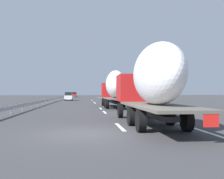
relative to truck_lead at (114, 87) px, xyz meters
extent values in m
plane|color=#38383A|center=(20.00, 3.60, -2.49)|extent=(260.00, 260.00, 0.00)
cube|color=white|center=(-18.00, 1.80, -2.49)|extent=(3.20, 0.20, 0.01)
cube|color=white|center=(-7.58, 1.80, -2.49)|extent=(3.20, 0.20, 0.01)
cube|color=white|center=(-2.00, 1.80, -2.49)|extent=(3.20, 0.20, 0.01)
cube|color=white|center=(12.82, 1.80, -2.49)|extent=(3.20, 0.20, 0.01)
cube|color=white|center=(16.52, 1.80, -2.49)|extent=(3.20, 0.20, 0.01)
cube|color=white|center=(29.40, 1.80, -2.49)|extent=(3.20, 0.20, 0.01)
cube|color=white|center=(33.14, 1.80, -2.49)|extent=(3.20, 0.20, 0.01)
cube|color=white|center=(25.00, -1.90, -2.49)|extent=(110.00, 0.20, 0.01)
cube|color=#B21919|center=(4.06, 0.00, -0.34)|extent=(2.40, 2.50, 1.90)
cube|color=black|center=(5.16, 0.00, 0.16)|extent=(0.08, 2.12, 0.80)
cube|color=#262628|center=(1.30, 0.00, -1.82)|extent=(10.18, 0.70, 0.24)
cube|color=#59544C|center=(-1.47, 0.00, -1.35)|extent=(8.66, 2.50, 0.12)
ellipsoid|color=white|center=(-0.99, 0.00, 0.32)|extent=(6.51, 2.20, 3.22)
cube|color=red|center=(-5.77, -0.69, -1.59)|extent=(0.04, 0.56, 0.56)
cylinder|color=black|center=(4.06, 1.10, -1.97)|extent=(1.04, 0.30, 1.04)
cylinder|color=black|center=(4.06, -1.10, -1.97)|extent=(1.04, 0.30, 1.04)
cylinder|color=black|center=(-0.27, 1.10, -1.97)|extent=(1.04, 0.35, 1.04)
cylinder|color=black|center=(-0.27, -1.10, -1.97)|extent=(1.04, 0.35, 1.04)
cylinder|color=black|center=(-2.67, 1.10, -1.97)|extent=(1.04, 0.35, 1.04)
cylinder|color=black|center=(-2.67, -1.10, -1.97)|extent=(1.04, 0.35, 1.04)
cube|color=#B21919|center=(-13.10, 0.00, -0.34)|extent=(2.40, 2.50, 1.90)
cube|color=black|center=(-12.00, 0.00, 0.16)|extent=(0.08, 2.12, 0.80)
cube|color=#262628|center=(-15.90, 0.00, -1.82)|extent=(10.29, 0.70, 0.24)
cube|color=#59544C|center=(-18.70, 0.00, -1.35)|extent=(8.79, 2.50, 0.12)
ellipsoid|color=white|center=(-18.79, 0.00, 0.27)|extent=(5.94, 2.20, 3.12)
cube|color=red|center=(-23.06, -0.69, -1.59)|extent=(0.04, 0.56, 0.56)
cylinder|color=black|center=(-13.10, 1.10, -1.97)|extent=(1.04, 0.30, 1.04)
cylinder|color=black|center=(-13.10, -1.10, -1.97)|extent=(1.04, 0.30, 1.04)
cylinder|color=black|center=(-17.50, 1.10, -1.97)|extent=(1.04, 0.35, 1.04)
cylinder|color=black|center=(-17.50, -1.10, -1.97)|extent=(1.04, 0.35, 1.04)
cylinder|color=black|center=(-19.90, 1.10, -1.97)|extent=(1.04, 0.35, 1.04)
cylinder|color=black|center=(-19.90, -1.10, -1.97)|extent=(1.04, 0.35, 1.04)
cube|color=white|center=(28.35, 7.14, -1.75)|extent=(4.36, 1.72, 0.84)
cube|color=black|center=(28.02, 7.14, -0.96)|extent=(2.40, 1.51, 0.74)
cylinder|color=black|center=(29.70, 7.90, -2.17)|extent=(0.64, 0.22, 0.64)
cylinder|color=black|center=(29.70, 6.38, -2.17)|extent=(0.64, 0.22, 0.64)
cylinder|color=black|center=(27.00, 7.90, -2.17)|extent=(0.64, 0.22, 0.64)
cylinder|color=black|center=(27.00, 6.38, -2.17)|extent=(0.64, 0.22, 0.64)
cube|color=red|center=(71.58, 7.41, -1.75)|extent=(4.69, 1.87, 0.84)
cube|color=black|center=(71.23, 7.41, -0.92)|extent=(2.58, 1.65, 0.82)
cylinder|color=black|center=(73.04, 8.25, -2.17)|extent=(0.64, 0.22, 0.64)
cylinder|color=black|center=(73.04, 6.58, -2.17)|extent=(0.64, 0.22, 0.64)
cylinder|color=black|center=(70.13, 8.25, -2.17)|extent=(0.64, 0.22, 0.64)
cylinder|color=black|center=(70.13, 6.58, -2.17)|extent=(0.64, 0.22, 0.64)
cylinder|color=gray|center=(19.36, -3.10, -1.31)|extent=(0.10, 0.10, 2.35)
cube|color=#2D569E|center=(19.36, -3.10, 0.21)|extent=(0.06, 0.90, 0.70)
cylinder|color=#472D19|center=(19.35, -9.63, -1.85)|extent=(0.25, 0.25, 1.29)
cone|color=#286B2D|center=(19.35, -9.63, 1.72)|extent=(3.04, 3.04, 5.84)
cylinder|color=#472D19|center=(48.08, -6.35, -1.74)|extent=(0.39, 0.39, 1.50)
cone|color=#1E5B23|center=(48.08, -6.35, 0.83)|extent=(2.63, 2.63, 3.64)
cylinder|color=#472D19|center=(37.94, -9.49, -1.50)|extent=(0.34, 0.34, 1.98)
cone|color=#194C1E|center=(37.94, -9.49, 1.97)|extent=(3.33, 3.33, 4.96)
cube|color=#9EA0A5|center=(23.00, 9.60, -1.89)|extent=(94.00, 0.06, 0.32)
cube|color=slate|center=(-9.70, 9.60, -2.19)|extent=(0.10, 0.10, 0.60)
cube|color=slate|center=(-5.61, 9.60, -2.19)|extent=(0.10, 0.10, 0.60)
cube|color=slate|center=(-1.52, 9.60, -2.19)|extent=(0.10, 0.10, 0.60)
cube|color=slate|center=(2.56, 9.60, -2.19)|extent=(0.10, 0.10, 0.60)
cube|color=slate|center=(6.65, 9.60, -2.19)|extent=(0.10, 0.10, 0.60)
cube|color=slate|center=(10.74, 9.60, -2.19)|extent=(0.10, 0.10, 0.60)
cube|color=slate|center=(14.82, 9.60, -2.19)|extent=(0.10, 0.10, 0.60)
cube|color=slate|center=(18.91, 9.60, -2.19)|extent=(0.10, 0.10, 0.60)
cube|color=slate|center=(23.00, 9.60, -2.19)|extent=(0.10, 0.10, 0.60)
cube|color=slate|center=(27.09, 9.60, -2.19)|extent=(0.10, 0.10, 0.60)
cube|color=slate|center=(31.17, 9.60, -2.19)|extent=(0.10, 0.10, 0.60)
cube|color=slate|center=(35.26, 9.60, -2.19)|extent=(0.10, 0.10, 0.60)
cube|color=slate|center=(39.35, 9.60, -2.19)|extent=(0.10, 0.10, 0.60)
cube|color=slate|center=(43.43, 9.60, -2.19)|extent=(0.10, 0.10, 0.60)
cube|color=slate|center=(47.52, 9.60, -2.19)|extent=(0.10, 0.10, 0.60)
cube|color=slate|center=(51.61, 9.60, -2.19)|extent=(0.10, 0.10, 0.60)
cube|color=slate|center=(55.69, 9.60, -2.19)|extent=(0.10, 0.10, 0.60)
cube|color=slate|center=(59.78, 9.60, -2.19)|extent=(0.10, 0.10, 0.60)
cube|color=slate|center=(63.87, 9.60, -2.19)|extent=(0.10, 0.10, 0.60)
cube|color=slate|center=(67.95, 9.60, -2.19)|extent=(0.10, 0.10, 0.60)
camera|label=1|loc=(-31.70, 3.70, -0.67)|focal=41.94mm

